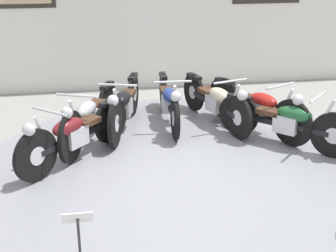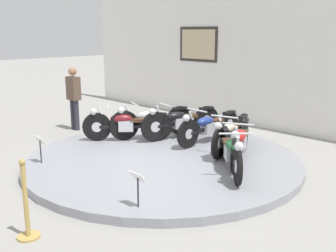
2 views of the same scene
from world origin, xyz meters
TOP-DOWN VIEW (x-y plane):
  - ground_plane at (0.00, 0.00)m, footprint 60.00×60.00m
  - display_platform at (0.00, 0.00)m, footprint 5.23×5.23m
  - motorcycle_maroon at (-1.40, 0.24)m, footprint 1.37×1.50m
  - motorcycle_silver at (-1.20, 0.82)m, footprint 0.83×1.88m
  - motorcycle_black at (-0.69, 1.23)m, footprint 0.69×1.95m
  - motorcycle_blue at (-0.00, 1.38)m, footprint 0.54×1.95m
  - motorcycle_cream at (0.69, 1.23)m, footprint 0.65×1.91m
  - motorcycle_red at (1.20, 0.82)m, footprint 0.93×1.82m
  - motorcycle_green at (1.40, 0.24)m, footprint 1.41×1.43m
  - info_placard_front_left at (-1.34, -1.83)m, footprint 0.26×0.11m

SIDE VIEW (x-z plane):
  - ground_plane at x=0.00m, z-range 0.00..0.00m
  - display_platform at x=0.00m, z-range 0.00..0.14m
  - info_placard_front_left at x=-1.34m, z-range 0.25..0.76m
  - motorcycle_blue at x=0.00m, z-range 0.12..0.90m
  - motorcycle_green at x=1.40m, z-range 0.12..0.90m
  - motorcycle_cream at x=0.69m, z-range 0.12..0.91m
  - motorcycle_maroon at x=-1.40m, z-range 0.12..0.91m
  - motorcycle_red at x=1.20m, z-range 0.13..0.93m
  - motorcycle_black at x=-0.69m, z-range 0.13..0.94m
  - motorcycle_silver at x=-1.20m, z-range 0.13..0.94m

